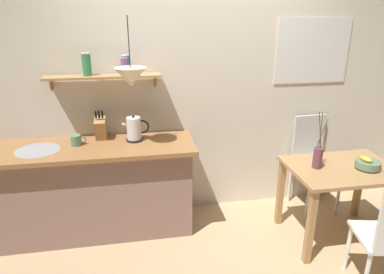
{
  "coord_description": "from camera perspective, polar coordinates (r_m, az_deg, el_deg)",
  "views": [
    {
      "loc": [
        -0.63,
        -2.72,
        2.05
      ],
      "look_at": [
        -0.1,
        0.25,
        0.95
      ],
      "focal_mm": 32.34,
      "sensor_mm": 36.0,
      "label": 1
    }
  ],
  "objects": [
    {
      "name": "electric_kettle",
      "position": [
        3.26,
        -9.48,
        1.28
      ],
      "size": [
        0.25,
        0.16,
        0.25
      ],
      "color": "black",
      "rests_on": "kitchen_counter"
    },
    {
      "name": "coffee_mug_by_sink",
      "position": [
        3.29,
        -18.53,
        -0.51
      ],
      "size": [
        0.14,
        0.1,
        0.1
      ],
      "color": "slate",
      "rests_on": "kitchen_counter"
    },
    {
      "name": "kitchen_counter",
      "position": [
        3.45,
        -15.25,
        -8.21
      ],
      "size": [
        1.83,
        0.63,
        0.91
      ],
      "color": "gray",
      "rests_on": "ground_plane"
    },
    {
      "name": "knife_block",
      "position": [
        3.36,
        -14.84,
        1.47
      ],
      "size": [
        0.1,
        0.19,
        0.29
      ],
      "color": "tan",
      "rests_on": "kitchen_counter"
    },
    {
      "name": "dining_table",
      "position": [
        3.45,
        23.39,
        -6.38
      ],
      "size": [
        0.97,
        0.7,
        0.73
      ],
      "color": "tan",
      "rests_on": "ground_plane"
    },
    {
      "name": "wall_shelf",
      "position": [
        3.26,
        -13.95,
        10.39
      ],
      "size": [
        1.04,
        0.2,
        0.33
      ],
      "color": "tan"
    },
    {
      "name": "pendant_lamp",
      "position": [
        2.95,
        -10.07,
        9.78
      ],
      "size": [
        0.27,
        0.27,
        0.56
      ],
      "color": "black"
    },
    {
      "name": "back_wall",
      "position": [
        3.54,
        3.77,
        8.6
      ],
      "size": [
        6.8,
        0.11,
        2.7
      ],
      "color": "silver",
      "rests_on": "ground_plane"
    },
    {
      "name": "twig_vase",
      "position": [
        3.25,
        20.02,
        -3.08
      ],
      "size": [
        0.09,
        0.08,
        0.52
      ],
      "color": "brown",
      "rests_on": "dining_table"
    },
    {
      "name": "dining_chair_far",
      "position": [
        3.97,
        19.2,
        -3.42
      ],
      "size": [
        0.44,
        0.46,
        1.01
      ],
      "color": "silver",
      "rests_on": "ground_plane"
    },
    {
      "name": "fruit_bowl",
      "position": [
        3.44,
        26.99,
        -3.97
      ],
      "size": [
        0.21,
        0.21,
        0.12
      ],
      "color": "slate",
      "rests_on": "dining_table"
    },
    {
      "name": "ground_plane",
      "position": [
        3.46,
        2.45,
        -16.28
      ],
      "size": [
        14.0,
        14.0,
        0.0
      ],
      "primitive_type": "plane",
      "color": "tan"
    }
  ]
}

